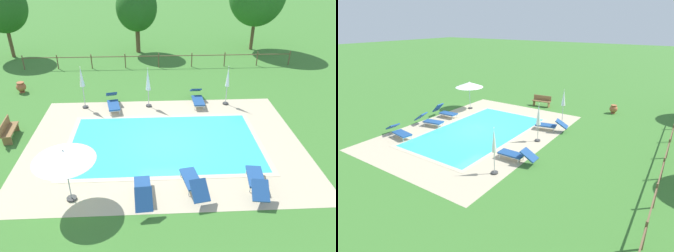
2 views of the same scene
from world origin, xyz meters
The scene contains 16 objects.
ground_plane centered at (0.00, 0.00, 0.00)m, with size 160.00×160.00×0.00m, color #3D752D.
pool_deck_paving centered at (0.00, 0.00, 0.00)m, with size 12.60×9.00×0.01m, color #BCAD8E.
swimming_pool_water centered at (0.00, 0.00, 0.01)m, with size 8.53×4.94×0.01m, color #38C6D1.
pool_coping_rim centered at (0.00, 0.00, 0.01)m, with size 9.01×5.42×0.01m.
sun_lounger_north_near_steps centered at (2.05, 4.09, 0.36)m, with size 0.63×2.06×0.75m.
sun_lounger_north_mid centered at (3.31, -3.34, 0.36)m, with size 0.88×2.12×0.73m.
sun_lounger_north_far centered at (-0.92, -3.76, 0.39)m, with size 0.73×1.95×0.93m.
sun_lounger_north_end centered at (0.94, -3.33, 0.37)m, with size 0.96×2.08×0.83m.
sun_lounger_south_near_corner centered at (-2.69, 3.73, 0.36)m, with size 0.98×2.11×0.78m.
patio_umbrella_open_foreground centered at (-3.50, -3.61, 1.92)m, with size 2.13×2.13×2.17m.
patio_umbrella_closed_row_west centered at (-4.26, 3.86, 1.63)m, with size 0.32×0.32×2.40m.
patio_umbrella_closed_row_mid_west centered at (-0.72, 3.84, 1.48)m, with size 0.32×0.32×2.27m.
patio_umbrella_closed_row_centre centered at (3.65, 3.91, 1.43)m, with size 0.32×0.32×2.26m.
wooden_bench_lawn_side centered at (-7.27, 0.81, 0.47)m, with size 0.58×1.53×0.87m.
terracotta_urn_near_fence centered at (-8.51, 6.20, 0.35)m, with size 0.57×0.57×0.65m.
perimeter_fence centered at (0.01, 10.30, 0.67)m, with size 19.49×0.08×1.05m.
Camera 2 is at (12.68, 10.51, 6.53)m, focal length 29.82 mm.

